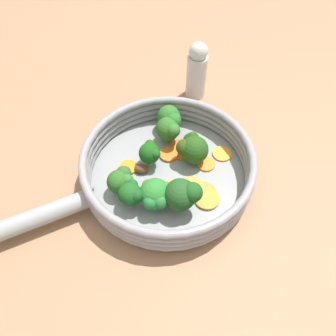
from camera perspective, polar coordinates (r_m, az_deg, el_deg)
The scene contains 26 objects.
ground_plane at distance 0.54m, azimuth -0.00°, elevation -1.68°, with size 4.00×4.00×0.00m, color #9E7453.
skillet at distance 0.54m, azimuth -0.00°, elevation -1.33°, with size 0.26×0.26×0.01m, color #939699.
skillet_rim_wall at distance 0.52m, azimuth -0.00°, elevation 0.66°, with size 0.27×0.27×0.05m.
skillet_handle at distance 0.52m, azimuth -25.18°, elevation -9.12°, with size 0.03×0.03×0.22m, color #999B9E.
skillet_rivet_left at distance 0.53m, azimuth -13.19°, elevation -3.35°, with size 0.01×0.01×0.01m, color #8F949D.
skillet_rivet_right at distance 0.50m, azimuth -11.64°, elevation -7.37°, with size 0.01×0.01×0.01m, color gray.
carrot_slice_0 at distance 0.57m, azimuth 9.38°, elevation 2.46°, with size 0.03×0.03×0.00m, color orange.
carrot_slice_1 at distance 0.57m, azimuth 2.47°, elevation 3.26°, with size 0.05×0.05×0.00m, color orange.
carrot_slice_2 at distance 0.54m, azimuth -6.91°, elevation 0.10°, with size 0.03×0.03×0.00m, color orange.
carrot_slice_3 at distance 0.56m, azimuth 0.14°, elevation 2.40°, with size 0.03×0.03×0.00m, color orange.
carrot_slice_4 at distance 0.52m, azimuth 4.40°, elevation -3.02°, with size 0.04×0.04×0.01m, color #F99636.
carrot_slice_5 at distance 0.51m, azimuth 6.79°, elevation -5.37°, with size 0.04×0.04×0.00m, color orange.
carrot_slice_6 at distance 0.51m, azimuth 0.62°, elevation -3.80°, with size 0.04×0.04×0.00m, color orange.
carrot_slice_7 at distance 0.55m, azimuth 6.64°, elevation 0.70°, with size 0.03×0.03×0.00m, color orange.
carrot_slice_8 at distance 0.52m, azimuth 6.23°, elevation -4.28°, with size 0.04×0.04×0.00m, color orange.
broccoli_floret_0 at distance 0.50m, azimuth -8.22°, elevation -2.14°, with size 0.04×0.04×0.04m.
broccoli_floret_1 at distance 0.48m, azimuth -6.46°, elevation -4.49°, with size 0.04×0.04×0.05m.
broccoli_floret_2 at distance 0.53m, azimuth 4.27°, elevation 3.55°, with size 0.05×0.05×0.05m.
broccoli_floret_3 at distance 0.53m, azimuth -2.98°, elevation 2.86°, with size 0.04×0.04×0.04m.
broccoli_floret_4 at distance 0.56m, azimuth 0.26°, elevation 7.02°, with size 0.05×0.05×0.05m.
broccoli_floret_5 at distance 0.58m, azimuth 0.20°, elevation 8.78°, with size 0.04×0.04×0.05m.
broccoli_floret_6 at distance 0.47m, azimuth 2.74°, elevation -4.62°, with size 0.05×0.05×0.06m.
broccoli_floret_7 at distance 0.48m, azimuth -2.01°, elevation -4.69°, with size 0.05×0.05×0.05m.
mushroom_piece_0 at distance 0.52m, azimuth -3.21°, elevation -2.83°, with size 0.02×0.02×0.01m, color olive.
mushroom_piece_1 at distance 0.53m, azimuth -4.68°, elevation -0.09°, with size 0.02×0.02×0.01m, color brown.
salt_shaker at distance 0.66m, azimuth 5.03°, elevation 16.55°, with size 0.04×0.04×0.12m.
Camera 1 is at (0.26, 0.18, 0.44)m, focal length 35.00 mm.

